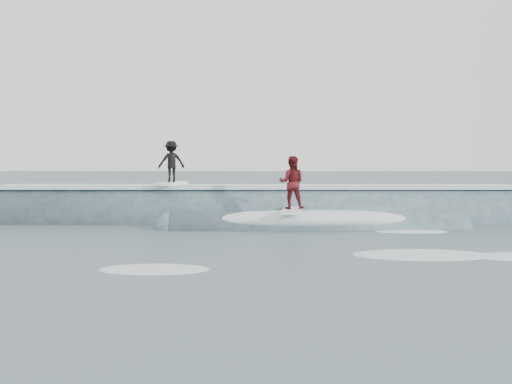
{
  "coord_description": "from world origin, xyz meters",
  "views": [
    {
      "loc": [
        0.07,
        -15.12,
        2.26
      ],
      "look_at": [
        0.0,
        3.99,
        1.1
      ],
      "focal_mm": 40.0,
      "sensor_mm": 36.0,
      "label": 1
    }
  ],
  "objects": [
    {
      "name": "whitewater",
      "position": [
        3.35,
        -1.88,
        0.0
      ],
      "size": [
        10.87,
        7.31,
        0.1
      ],
      "color": "white",
      "rests_on": "ground"
    },
    {
      "name": "far_swells",
      "position": [
        -1.7,
        17.65,
        0.0
      ],
      "size": [
        35.58,
        8.65,
        0.8
      ],
      "color": "#334F57",
      "rests_on": "ground"
    },
    {
      "name": "surfer_black",
      "position": [
        -2.99,
        4.99,
        2.02
      ],
      "size": [
        1.05,
        2.07,
        1.55
      ],
      "color": "white",
      "rests_on": "ground"
    },
    {
      "name": "breaking_wave",
      "position": [
        0.24,
        4.7,
        0.04
      ],
      "size": [
        20.5,
        4.01,
        2.45
      ],
      "color": "#334F57",
      "rests_on": "ground"
    },
    {
      "name": "ground",
      "position": [
        0.0,
        0.0,
        0.0
      ],
      "size": [
        160.0,
        160.0,
        0.0
      ],
      "primitive_type": "plane",
      "color": "#374750",
      "rests_on": "ground"
    },
    {
      "name": "surfer_red",
      "position": [
        1.13,
        2.79,
        1.37
      ],
      "size": [
        0.87,
        2.05,
        1.76
      ],
      "color": "white",
      "rests_on": "ground"
    }
  ]
}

